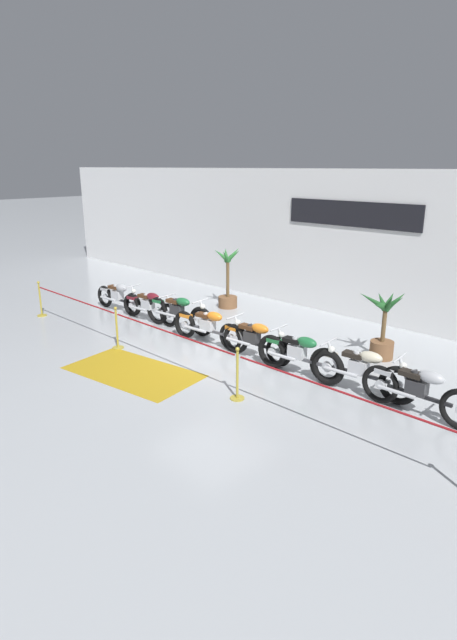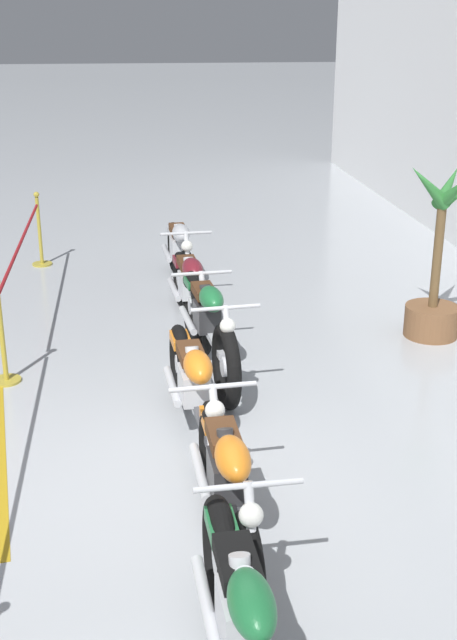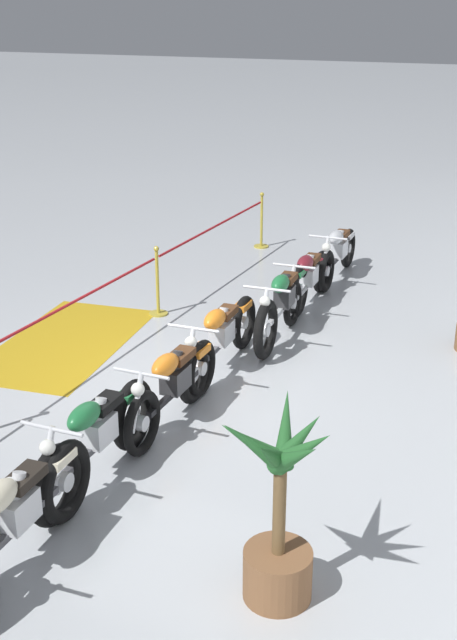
# 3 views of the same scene
# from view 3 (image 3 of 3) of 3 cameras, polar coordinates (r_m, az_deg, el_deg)

# --- Properties ---
(ground_plane) EXTENTS (120.00, 120.00, 0.00)m
(ground_plane) POSITION_cam_3_polar(r_m,az_deg,el_deg) (9.77, -4.63, -4.67)
(ground_plane) COLOR #B2B7BC
(motorcycle_silver_0) EXTENTS (2.10, 0.62, 0.92)m
(motorcycle_silver_0) POSITION_cam_3_polar(r_m,az_deg,el_deg) (13.52, 7.77, 4.76)
(motorcycle_silver_0) COLOR black
(motorcycle_silver_0) RESTS_ON ground
(motorcycle_maroon_1) EXTENTS (2.24, 0.62, 0.91)m
(motorcycle_maroon_1) POSITION_cam_3_polar(r_m,az_deg,el_deg) (12.14, 5.63, 2.92)
(motorcycle_maroon_1) COLOR black
(motorcycle_maroon_1) RESTS_ON ground
(motorcycle_green_2) EXTENTS (2.44, 0.63, 0.97)m
(motorcycle_green_2) POSITION_cam_3_polar(r_m,az_deg,el_deg) (11.05, 3.90, 1.23)
(motorcycle_green_2) COLOR black
(motorcycle_green_2) RESTS_ON ground
(motorcycle_orange_3) EXTENTS (2.42, 0.62, 0.94)m
(motorcycle_orange_3) POSITION_cam_3_polar(r_m,az_deg,el_deg) (9.89, -0.62, -1.33)
(motorcycle_orange_3) COLOR black
(motorcycle_orange_3) RESTS_ON ground
(motorcycle_orange_4) EXTENTS (2.12, 0.62, 0.92)m
(motorcycle_orange_4) POSITION_cam_3_polar(r_m,az_deg,el_deg) (8.73, -3.98, -4.58)
(motorcycle_orange_4) COLOR black
(motorcycle_orange_4) RESTS_ON ground
(motorcycle_green_5) EXTENTS (2.15, 0.62, 0.95)m
(motorcycle_green_5) POSITION_cam_3_polar(r_m,az_deg,el_deg) (7.77, -9.42, -8.34)
(motorcycle_green_5) COLOR black
(motorcycle_green_5) RESTS_ON ground
(motorcycle_cream_6) EXTENTS (2.26, 0.62, 0.96)m
(motorcycle_cream_6) POSITION_cam_3_polar(r_m,az_deg,el_deg) (6.78, -15.02, -13.65)
(motorcycle_cream_6) COLOR black
(motorcycle_cream_6) RESTS_ON ground
(potted_palm_left_of_row) EXTENTS (1.06, 0.93, 1.66)m
(potted_palm_left_of_row) POSITION_cam_3_polar(r_m,az_deg,el_deg) (6.18, 3.57, -13.77)
(potted_palm_left_of_row) COLOR brown
(potted_palm_left_of_row) RESTS_ON ground
(stanchion_far_left) EXTENTS (12.35, 0.28, 1.05)m
(stanchion_far_left) POSITION_cam_3_polar(r_m,az_deg,el_deg) (11.18, -6.91, 2.85)
(stanchion_far_left) COLOR gold
(stanchion_far_left) RESTS_ON ground
(stanchion_mid_left) EXTENTS (0.28, 0.28, 1.05)m
(stanchion_mid_left) POSITION_cam_3_polar(r_m,az_deg,el_deg) (11.88, -5.05, 2.02)
(stanchion_mid_left) COLOR gold
(stanchion_mid_left) RESTS_ON ground
(floor_banner) EXTENTS (3.16, 2.00, 0.01)m
(floor_banner) POSITION_cam_3_polar(r_m,az_deg,el_deg) (11.18, -11.52, -1.56)
(floor_banner) COLOR #B78E19
(floor_banner) RESTS_ON ground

